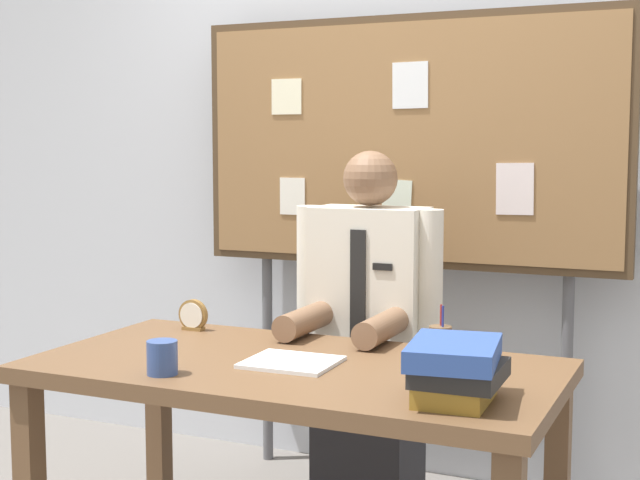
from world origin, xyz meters
The scene contains 9 objects.
back_wall centered at (0.00, 1.21, 1.35)m, with size 6.40×0.08×2.70m, color silver.
desk centered at (0.00, 0.00, 0.63)m, with size 1.56×0.80×0.72m.
person centered at (0.00, 0.61, 0.62)m, with size 0.55×0.56×1.35m.
bulletin_board centered at (0.00, 1.00, 1.36)m, with size 1.72×0.09×1.87m.
book_stack centered at (0.55, -0.20, 0.81)m, with size 0.26×0.32×0.15m.
open_notebook centered at (0.00, -0.02, 0.73)m, with size 0.26×0.23×0.01m, color white.
desk_clock centered at (-0.53, 0.28, 0.77)m, with size 0.11×0.04×0.11m.
coffee_mug centered at (-0.28, -0.28, 0.77)m, with size 0.09×0.09×0.10m, color #334C8C.
pen_holder centered at (0.37, 0.25, 0.77)m, with size 0.07×0.07×0.16m.
Camera 1 is at (1.16, -2.39, 1.37)m, focal length 51.21 mm.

